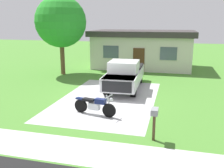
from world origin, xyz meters
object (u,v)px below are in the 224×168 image
(shade_tree, at_px, (61,22))
(neighbor_house, at_px, (143,49))
(pickup_truck, at_px, (125,74))
(mailbox, at_px, (154,116))
(motorcycle, at_px, (95,105))

(shade_tree, height_order, neighbor_house, shade_tree)
(pickup_truck, height_order, mailbox, pickup_truck)
(motorcycle, distance_m, mailbox, 3.62)
(motorcycle, xyz_separation_m, pickup_truck, (0.42, 5.23, 0.48))
(motorcycle, distance_m, neighbor_house, 13.50)
(shade_tree, relative_size, neighbor_house, 0.67)
(pickup_truck, bearing_deg, mailbox, -70.53)
(pickup_truck, relative_size, neighbor_house, 0.59)
(mailbox, xyz_separation_m, neighbor_house, (-2.48, 15.43, 0.81))
(motorcycle, relative_size, shade_tree, 0.34)
(mailbox, distance_m, shade_tree, 13.87)
(neighbor_house, bearing_deg, pickup_truck, -90.55)
(motorcycle, height_order, mailbox, mailbox)
(neighbor_house, bearing_deg, mailbox, -80.88)
(pickup_truck, height_order, shade_tree, shade_tree)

